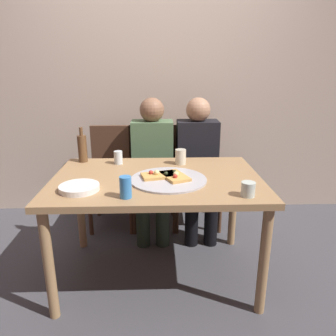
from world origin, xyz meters
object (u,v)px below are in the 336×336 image
soda_can (126,187)px  chair_left (114,170)px  chair_middle (153,169)px  dining_table (157,189)px  chair_right (196,169)px  pizza_slice_extra (159,175)px  tumbler_far (248,189)px  wine_glass (118,157)px  guest_in_beanie (198,160)px  pizza_slice_last (175,176)px  tumbler_near (181,157)px  wine_bottle (82,148)px  plate_stack (79,188)px  pizza_tray (169,179)px  guest_in_sweater (152,160)px

soda_can → chair_left: bearing=100.7°
chair_left → chair_middle: same height
dining_table → chair_right: size_ratio=1.50×
pizza_slice_extra → tumbler_far: (0.49, -0.31, 0.02)m
wine_glass → guest_in_beanie: (0.64, 0.40, -0.14)m
pizza_slice_last → tumbler_near: (0.06, 0.33, 0.03)m
wine_bottle → wine_glass: 0.29m
wine_glass → plate_stack: wine_glass is taller
pizza_tray → wine_glass: size_ratio=5.02×
pizza_tray → soda_can: size_ratio=3.94×
plate_stack → chair_left: bearing=87.0°
wine_glass → chair_left: size_ratio=0.11×
pizza_slice_last → dining_table: bearing=155.0°
pizza_tray → chair_right: 0.99m
chair_middle → guest_in_beanie: (0.40, -0.15, 0.13)m
dining_table → pizza_slice_extra: size_ratio=5.52×
plate_stack → chair_left: chair_left is taller
wine_bottle → tumbler_far: wine_bottle is taller
wine_bottle → soda_can: bearing=-61.5°
pizza_slice_last → wine_bottle: size_ratio=0.97×
wine_bottle → chair_left: (0.16, 0.48, -0.33)m
tumbler_far → chair_middle: bearing=114.5°
pizza_tray → guest_in_beanie: size_ratio=0.41×
pizza_tray → wine_glass: (-0.36, 0.37, 0.04)m
dining_table → tumbler_near: (0.17, 0.28, 0.14)m
guest_in_beanie → pizza_slice_extra: bearing=64.8°
tumbler_far → pizza_slice_last: bearing=143.7°
soda_can → chair_middle: size_ratio=0.14×
guest_in_sweater → pizza_slice_last: bearing=101.4°
pizza_tray → tumbler_near: tumbler_near is taller
pizza_slice_last → plate_stack: (-0.56, -0.17, -0.01)m
tumbler_near → wine_glass: size_ratio=1.15×
wine_glass → pizza_tray: bearing=-46.3°
tumbler_far → plate_stack: (-0.95, 0.12, -0.02)m
dining_table → chair_right: 0.94m
pizza_slice_extra → guest_in_beanie: (0.35, 0.73, -0.12)m
wine_bottle → guest_in_beanie: size_ratio=0.22×
chair_left → pizza_slice_last: bearing=119.2°
guest_in_sweater → plate_stack: bearing=66.0°
wine_bottle → chair_right: 1.08m
guest_in_sweater → guest_in_beanie: (0.40, 0.00, 0.00)m
chair_right → pizza_slice_last: bearing=74.8°
tumbler_far → plate_stack: bearing=172.9°
pizza_slice_extra → wine_bottle: size_ratio=0.93×
wine_glass → chair_left: bearing=101.4°
chair_left → chair_middle: size_ratio=1.00×
chair_middle → guest_in_sweater: bearing=90.0°
guest_in_beanie → chair_left: bearing=-11.4°
chair_right → chair_middle: bearing=0.0°
wine_glass → dining_table: bearing=-47.1°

